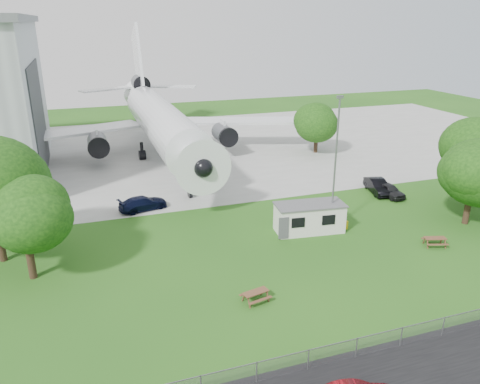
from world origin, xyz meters
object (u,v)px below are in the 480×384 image
object	(u,v)px
picnic_west	(256,301)
picnic_east	(434,246)
airliner	(160,119)
site_cabin	(310,217)

from	to	relation	value
picnic_west	picnic_east	distance (m)	17.48
airliner	picnic_east	xyz separation A→B (m)	(16.87, -35.40, -5.27)
airliner	site_cabin	distance (m)	30.63
airliner	site_cabin	bearing A→B (deg)	-74.30
picnic_east	airliner	bearing A→B (deg)	132.35
airliner	picnic_west	distance (m)	38.63
site_cabin	picnic_east	world-z (taller)	site_cabin
airliner	picnic_east	distance (m)	39.57
picnic_west	picnic_east	world-z (taller)	same
picnic_west	site_cabin	bearing A→B (deg)	34.15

